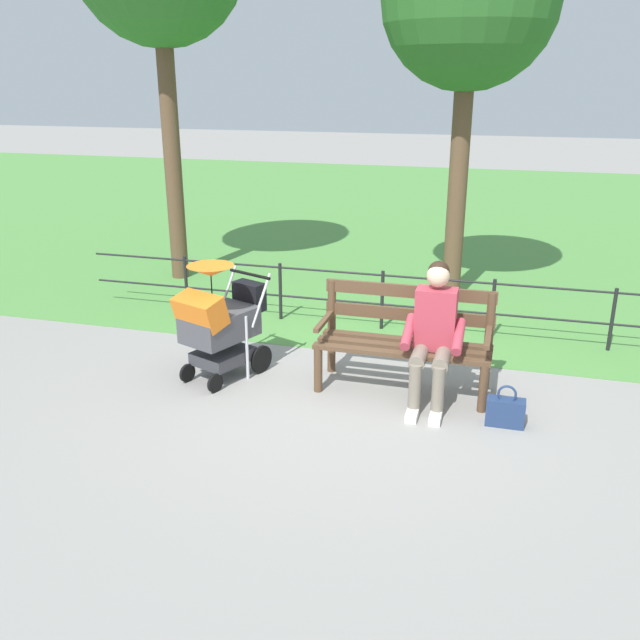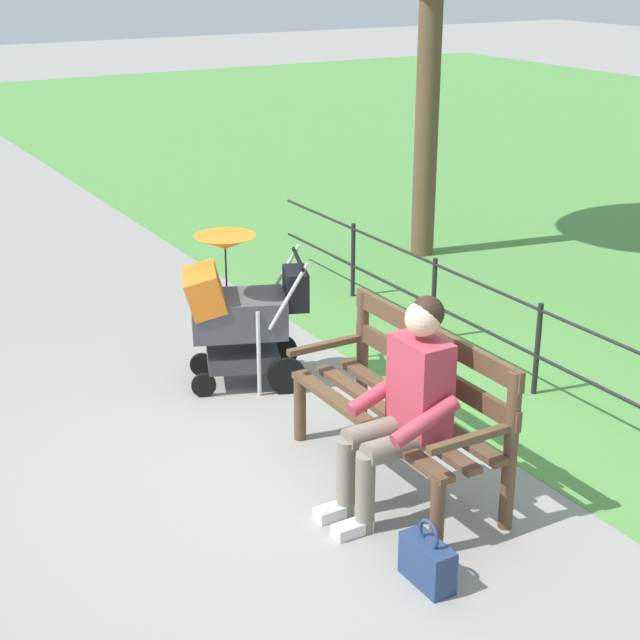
# 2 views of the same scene
# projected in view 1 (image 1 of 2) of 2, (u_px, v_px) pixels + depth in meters

# --- Properties ---
(ground_plane) EXTENTS (60.00, 60.00, 0.00)m
(ground_plane) POSITION_uv_depth(u_px,v_px,m) (349.00, 385.00, 6.54)
(ground_plane) COLOR gray
(grass_lawn) EXTENTS (40.00, 16.00, 0.01)m
(grass_lawn) POSITION_uv_depth(u_px,v_px,m) (445.00, 215.00, 14.51)
(grass_lawn) COLOR #518E42
(grass_lawn) RESTS_ON ground
(park_bench) EXTENTS (1.60, 0.61, 0.96)m
(park_bench) POSITION_uv_depth(u_px,v_px,m) (405.00, 335.00, 6.34)
(park_bench) COLOR brown
(park_bench) RESTS_ON ground
(person_on_bench) EXTENTS (0.53, 0.74, 1.28)m
(person_on_bench) POSITION_uv_depth(u_px,v_px,m) (434.00, 331.00, 6.01)
(person_on_bench) COLOR slate
(person_on_bench) RESTS_ON ground
(stroller) EXTENTS (0.78, 1.00, 1.15)m
(stroller) POSITION_uv_depth(u_px,v_px,m) (219.00, 320.00, 6.51)
(stroller) COLOR black
(stroller) RESTS_ON ground
(handbag) EXTENTS (0.32, 0.14, 0.37)m
(handbag) POSITION_uv_depth(u_px,v_px,m) (505.00, 411.00, 5.75)
(handbag) COLOR navy
(handbag) RESTS_ON ground
(park_fence) EXTENTS (7.46, 0.04, 0.70)m
(park_fence) POSITION_uv_depth(u_px,v_px,m) (406.00, 296.00, 7.79)
(park_fence) COLOR black
(park_fence) RESTS_ON ground
(tree_behind_fence) EXTENTS (2.09, 2.09, 4.69)m
(tree_behind_fence) POSITION_uv_depth(u_px,v_px,m) (470.00, 2.00, 7.96)
(tree_behind_fence) COLOR brown
(tree_behind_fence) RESTS_ON ground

